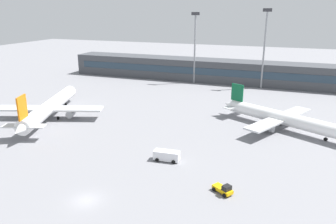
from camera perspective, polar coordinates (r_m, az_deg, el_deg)
name	(u,v)px	position (r m, az deg, el deg)	size (l,w,h in m)	color
ground_plane	(171,123)	(88.84, 0.52, -1.90)	(400.00, 400.00, 0.00)	gray
terminal_building	(217,71)	(140.73, 8.46, 7.06)	(129.02, 12.13, 9.00)	#3F4247
airplane_near	(51,106)	(98.24, -19.59, 0.93)	(29.47, 41.26, 10.53)	silver
airplane_mid	(284,119)	(88.43, 19.40, -1.08)	(34.85, 25.23, 9.34)	white
baggage_tug_yellow	(224,189)	(56.99, 9.58, -13.00)	(3.84, 3.21, 1.75)	#F2B20C
service_van_white	(167,155)	(67.13, -0.26, -7.51)	(5.34, 2.64, 2.08)	white
floodlight_tower_west	(195,43)	(135.39, 4.67, 11.75)	(3.20, 0.80, 28.12)	gray
floodlight_tower_east	(265,44)	(130.39, 16.35, 11.22)	(3.20, 0.80, 29.52)	gray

